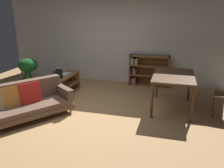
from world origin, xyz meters
TOP-DOWN VIEW (x-y plane):
  - ground_plane at (0.00, 0.00)m, footprint 8.16×8.16m
  - back_wall_panel at (0.00, 2.70)m, footprint 6.80×0.10m
  - fabric_couch at (-1.06, -0.50)m, footprint 1.74×2.01m
  - media_console at (-0.87, 1.10)m, footprint 0.39×1.06m
  - open_laptop at (-0.97, 1.17)m, footprint 0.39×0.34m
  - desk_speaker at (-0.84, 0.79)m, footprint 0.15×0.15m
  - potted_floor_plant at (-1.87, 1.00)m, footprint 0.52×0.52m
  - dining_table at (1.93, 0.87)m, footprint 0.89×1.37m
  - bookshelf at (1.14, 2.52)m, footprint 1.17×0.31m

SIDE VIEW (x-z plane):
  - ground_plane at x=0.00m, z-range 0.00..0.00m
  - media_console at x=-0.87m, z-range 0.00..0.53m
  - fabric_couch at x=-1.06m, z-range -0.03..0.72m
  - bookshelf at x=1.14m, z-range 0.00..0.91m
  - open_laptop at x=-0.97m, z-range 0.51..0.60m
  - potted_floor_plant at x=-1.87m, z-range 0.14..1.08m
  - desk_speaker at x=-0.84m, z-range 0.53..0.80m
  - dining_table at x=1.93m, z-range 0.32..1.12m
  - back_wall_panel at x=0.00m, z-range 0.00..2.70m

